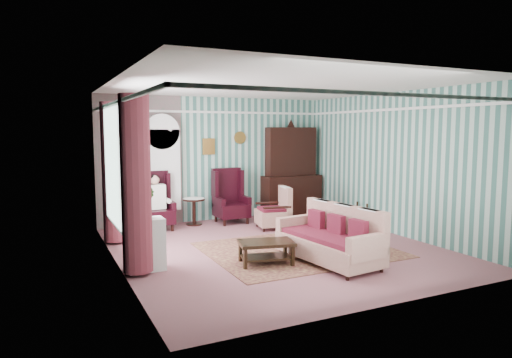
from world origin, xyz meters
name	(u,v)px	position (x,y,z in m)	size (l,w,h in m)	color
floor	(276,248)	(0.00, 0.00, 0.00)	(6.00, 6.00, 0.00)	#8B5058
room_shell	(240,137)	(-0.62, 0.18, 2.01)	(5.53, 6.02, 2.91)	#3A695F
bookcase	(162,176)	(-1.35, 2.84, 1.12)	(0.80, 0.28, 2.24)	white
dresser_hutch	(292,168)	(1.90, 2.72, 1.18)	(1.50, 0.56, 2.36)	black
wingback_left	(155,201)	(-1.60, 2.45, 0.62)	(0.76, 0.80, 1.25)	black
wingback_right	(231,196)	(0.15, 2.45, 0.62)	(0.76, 0.80, 1.25)	black
seated_woman	(156,203)	(-1.60, 2.45, 0.59)	(0.44, 0.40, 1.18)	white
round_side_table	(194,212)	(-0.70, 2.60, 0.30)	(0.50, 0.50, 0.60)	black
nest_table	(355,214)	(2.47, 0.90, 0.27)	(0.45, 0.38, 0.54)	black
plant_stand	(146,245)	(-2.40, -0.30, 0.40)	(0.55, 0.35, 0.80)	silver
rug	(298,250)	(0.30, -0.30, 0.01)	(3.20, 2.60, 0.01)	#511B1B
sofa	(328,234)	(0.34, -1.16, 0.46)	(1.86, 1.03, 0.92)	#B6AF8D
floral_armchair	(273,208)	(0.73, 1.50, 0.44)	(0.75, 0.79, 0.88)	beige
coffee_table	(266,253)	(-0.61, -0.81, 0.19)	(0.86, 0.53, 0.37)	black
potted_plant_a	(139,205)	(-2.50, -0.34, 1.02)	(0.39, 0.34, 0.43)	#1C531A
potted_plant_b	(146,202)	(-2.36, -0.20, 1.03)	(0.25, 0.21, 0.46)	#19501D
potted_plant_c	(142,205)	(-2.42, -0.21, 1.00)	(0.22, 0.22, 0.39)	#225A1C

